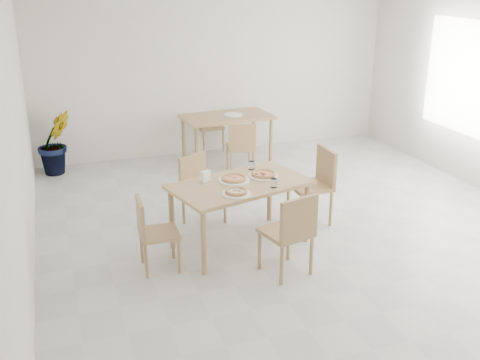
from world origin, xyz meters
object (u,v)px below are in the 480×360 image
object	(u,v)px
pizza_pepperoni	(263,174)
plate_empty	(233,115)
plate_pepperoni	(263,176)
plate_mushroom	(236,194)
pizza_mushroom	(236,192)
pizza_margherita	(234,178)
napkin_holder	(205,177)
chair_back_s	(241,145)
potted_plant	(55,142)
plate_margherita	(234,180)
chair_south	(291,229)
main_table	(240,190)
chair_west	(152,229)
chair_back_n	(209,122)
second_table	(227,121)
chair_east	(317,180)
tumbler_b	(274,183)
chair_north	(199,184)
tumbler_a	(251,165)

from	to	relation	value
pizza_pepperoni	plate_empty	xyz separation A→B (m)	(0.57, 2.82, -0.02)
plate_pepperoni	plate_mushroom	bearing A→B (deg)	-138.49
pizza_mushroom	pizza_pepperoni	xyz separation A→B (m)	(0.46, 0.41, 0.00)
pizza_margherita	napkin_holder	xyz separation A→B (m)	(-0.31, 0.07, 0.03)
chair_back_s	potted_plant	world-z (taller)	potted_plant
plate_margherita	chair_south	bearing A→B (deg)	-71.12
main_table	napkin_holder	xyz separation A→B (m)	(-0.35, 0.14, 0.15)
chair_west	chair_back_n	distance (m)	4.25
chair_west	plate_pepperoni	xyz separation A→B (m)	(1.35, 0.34, 0.30)
pizza_mushroom	second_table	xyz separation A→B (m)	(0.93, 3.24, -0.12)
chair_west	potted_plant	distance (m)	3.52
plate_pepperoni	potted_plant	bearing A→B (deg)	125.25
pizza_margherita	chair_back_n	world-z (taller)	chair_back_n
second_table	plate_empty	distance (m)	0.14
pizza_margherita	chair_east	bearing A→B (deg)	11.92
plate_pepperoni	tumbler_b	size ratio (longest dim) A/B	3.37
plate_margherita	potted_plant	world-z (taller)	potted_plant
chair_east	plate_mushroom	xyz separation A→B (m)	(-1.24, -0.62, 0.22)
chair_west	potted_plant	xyz separation A→B (m)	(-0.83, 3.42, 0.03)
chair_north	plate_mushroom	bearing A→B (deg)	-112.92
chair_south	chair_north	xyz separation A→B (m)	(-0.52, 1.57, -0.03)
plate_mushroom	pizza_mushroom	size ratio (longest dim) A/B	1.13
chair_back_s	chair_back_n	world-z (taller)	chair_back_n
pizza_margherita	pizza_mushroom	size ratio (longest dim) A/B	1.29
plate_empty	napkin_holder	bearing A→B (deg)	-114.04
chair_east	pizza_pepperoni	size ratio (longest dim) A/B	2.65
chair_back_n	potted_plant	world-z (taller)	potted_plant
chair_west	tumbler_b	xyz separation A→B (m)	(1.33, -0.00, 0.34)
chair_back_n	second_table	bearing A→B (deg)	-82.04
pizza_margherita	plate_empty	size ratio (longest dim) A/B	1.14
napkin_holder	chair_back_n	size ratio (longest dim) A/B	0.16
chair_north	chair_west	distance (m)	1.26
pizza_mushroom	tumbler_b	world-z (taller)	tumbler_b
tumbler_b	napkin_holder	xyz separation A→B (m)	(-0.65, 0.38, 0.01)
chair_west	chair_east	distance (m)	2.20
chair_back_s	chair_north	bearing A→B (deg)	63.98
main_table	plate_empty	xyz separation A→B (m)	(0.89, 2.92, 0.09)
potted_plant	pizza_pepperoni	bearing A→B (deg)	-54.75
plate_mushroom	napkin_holder	size ratio (longest dim) A/B	2.25
chair_east	main_table	bearing A→B (deg)	-73.95
pizza_mushroom	plate_empty	distance (m)	3.39
chair_east	potted_plant	distance (m)	4.12
chair_west	potted_plant	world-z (taller)	potted_plant
chair_south	plate_pepperoni	bearing A→B (deg)	-107.78
tumbler_a	potted_plant	xyz separation A→B (m)	(-2.14, 2.80, -0.31)
tumbler_b	chair_back_n	size ratio (longest dim) A/B	0.12
pizza_pepperoni	tumbler_a	xyz separation A→B (m)	(-0.04, 0.28, 0.02)
tumbler_a	plate_mushroom	bearing A→B (deg)	-121.39
chair_west	plate_mushroom	bearing A→B (deg)	-92.79
chair_back_n	potted_plant	xyz separation A→B (m)	(-2.56, -0.47, 0.02)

